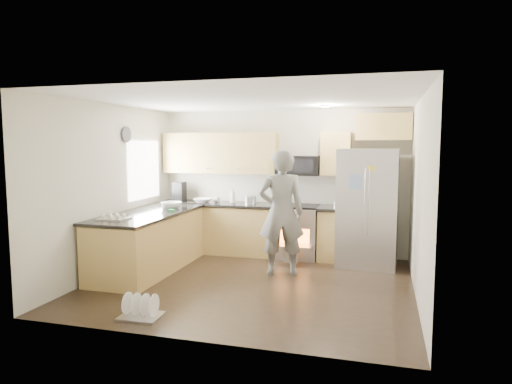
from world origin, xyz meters
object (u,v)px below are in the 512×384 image
(person, at_px, (281,212))
(dish_rack, at_px, (141,311))
(stove_range, at_px, (297,219))
(refrigerator, at_px, (368,208))

(person, height_order, dish_rack, person)
(stove_range, distance_m, dish_rack, 3.54)
(refrigerator, xyz_separation_m, dish_rack, (-2.42, -3.03, -0.89))
(stove_range, height_order, refrigerator, refrigerator)
(refrigerator, bearing_deg, dish_rack, -125.40)
(person, relative_size, dish_rack, 4.04)
(dish_rack, bearing_deg, stove_range, 69.78)
(stove_range, height_order, dish_rack, stove_range)
(refrigerator, distance_m, dish_rack, 3.98)
(refrigerator, bearing_deg, person, -141.72)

